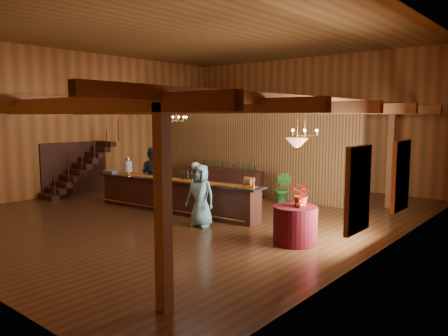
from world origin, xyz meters
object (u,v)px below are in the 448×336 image
Objects in this scene: raffle_drum at (249,181)px; guest at (200,195)px; tasting_bar at (175,195)px; round_table at (295,225)px; chandelier_right at (305,132)px; pendant_lamp at (297,142)px; floor_plant at (283,188)px; beverage_dispenser at (128,166)px; chandelier_left at (176,119)px; backbar_shelf at (223,181)px; bartender at (196,186)px; staff_second at (153,174)px.

raffle_drum is 1.40m from guest.
tasting_bar is 6.00× the size of round_table.
chandelier_right is 2.30m from pendant_lamp.
beverage_dispenser is at bearing -141.16° from floor_plant.
tasting_bar is at bearing 172.52° from pendant_lamp.
floor_plant is at bearing 38.84° from beverage_dispenser.
guest is (-0.89, -1.03, -0.35)m from raffle_drum.
pendant_lamp is (0.00, 0.00, 1.95)m from round_table.
floor_plant is at bearing 52.77° from tasting_bar.
chandelier_right is 3.42m from guest.
guest reaches higher than raffle_drum.
round_table is 6.99m from chandelier_left.
backbar_shelf is 3.10m from bartender.
backbar_shelf is 1.80× the size of staff_second.
round_table is (5.67, -4.16, -0.04)m from backbar_shelf.
staff_second is at bearing 168.15° from pendant_lamp.
raffle_drum is 2.10m from chandelier_right.
chandelier_left reaches higher than round_table.
chandelier_right reaches higher than round_table.
staff_second reaches higher than tasting_bar.
chandelier_right is at bearing -158.73° from bartender.
raffle_drum is at bearing 36.43° from guest.
tasting_bar is 2.05m from guest.
raffle_drum is at bearing 4.06° from beverage_dispenser.
round_table is at bearing 157.11° from staff_second.
chandelier_left reaches higher than floor_plant.
chandelier_left is at bearing 160.95° from pendant_lamp.
guest is (1.60, -1.53, 0.08)m from bartender.
raffle_drum is (4.87, 0.35, -0.11)m from beverage_dispenser.
chandelier_left is at bearing 132.08° from guest.
bartender reaches higher than raffle_drum.
bartender is at bearing 163.42° from pendant_lamp.
bartender is 0.80× the size of staff_second.
raffle_drum is 0.42× the size of chandelier_right.
staff_second is at bearing -173.02° from chandelier_right.
chandelier_right is at bearing 114.91° from round_table.
floor_plant is at bearing 125.65° from round_table.
tasting_bar is at bearing -76.89° from backbar_shelf.
tasting_bar is 5.59× the size of floor_plant.
chandelier_right reaches higher than raffle_drum.
chandelier_right is at bearing -44.24° from floor_plant.
pendant_lamp is at bearing 0.00° from round_table.
chandelier_right is (0.99, 1.26, 1.35)m from raffle_drum.
guest is at bearing -91.91° from floor_plant.
floor_plant is (-2.71, 3.78, -1.85)m from pendant_lamp.
guest is (1.85, -0.83, 0.33)m from tasting_bar.
raffle_drum is at bearing -75.74° from floor_plant.
raffle_drum is 0.33× the size of round_table.
tasting_bar is 4.49m from chandelier_right.
beverage_dispenser reaches higher than tasting_bar.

